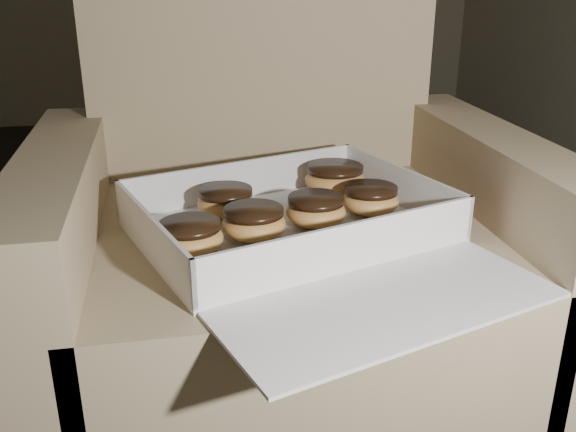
# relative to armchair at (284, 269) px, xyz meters

# --- Properties ---
(armchair) EXTENTS (0.79, 0.67, 0.83)m
(armchair) POSITION_rel_armchair_xyz_m (0.00, 0.00, 0.00)
(armchair) COLOR #978460
(armchair) RESTS_ON floor
(bakery_box) EXTENTS (0.56, 0.60, 0.07)m
(bakery_box) POSITION_rel_armchair_xyz_m (0.01, -0.14, 0.12)
(bakery_box) COLOR silver
(bakery_box) RESTS_ON armchair
(donut_a) EXTENTS (0.09, 0.09, 0.04)m
(donut_a) POSITION_rel_armchair_xyz_m (0.13, -0.06, 0.14)
(donut_a) COLOR gold
(donut_a) RESTS_ON bakery_box
(donut_b) EXTENTS (0.09, 0.09, 0.05)m
(donut_b) POSITION_rel_armchair_xyz_m (-0.07, -0.13, 0.14)
(donut_b) COLOR gold
(donut_b) RESTS_ON bakery_box
(donut_c) EXTENTS (0.09, 0.09, 0.05)m
(donut_c) POSITION_rel_armchair_xyz_m (-0.16, -0.16, 0.14)
(donut_c) COLOR gold
(donut_c) RESTS_ON bakery_box
(donut_d) EXTENTS (0.09, 0.09, 0.04)m
(donut_d) POSITION_rel_armchair_xyz_m (-0.10, -0.03, 0.14)
(donut_d) COLOR gold
(donut_d) RESTS_ON bakery_box
(donut_e) EXTENTS (0.09, 0.09, 0.05)m
(donut_e) POSITION_rel_armchair_xyz_m (0.03, -0.10, 0.14)
(donut_e) COLOR gold
(donut_e) RESTS_ON bakery_box
(donut_f) EXTENTS (0.10, 0.10, 0.05)m
(donut_f) POSITION_rel_armchair_xyz_m (0.10, 0.03, 0.15)
(donut_f) COLOR gold
(donut_f) RESTS_ON bakery_box
(crumb_a) EXTENTS (0.01, 0.01, 0.00)m
(crumb_a) POSITION_rel_armchair_xyz_m (-0.04, -0.16, 0.12)
(crumb_a) COLOR black
(crumb_a) RESTS_ON bakery_box
(crumb_b) EXTENTS (0.01, 0.01, 0.00)m
(crumb_b) POSITION_rel_armchair_xyz_m (0.01, -0.20, 0.12)
(crumb_b) COLOR black
(crumb_b) RESTS_ON bakery_box
(crumb_c) EXTENTS (0.01, 0.01, 0.00)m
(crumb_c) POSITION_rel_armchair_xyz_m (-0.00, -0.22, 0.12)
(crumb_c) COLOR black
(crumb_c) RESTS_ON bakery_box
(crumb_d) EXTENTS (0.01, 0.01, 0.00)m
(crumb_d) POSITION_rel_armchair_xyz_m (-0.09, -0.24, 0.12)
(crumb_d) COLOR black
(crumb_d) RESTS_ON bakery_box
(crumb_e) EXTENTS (0.01, 0.01, 0.00)m
(crumb_e) POSITION_rel_armchair_xyz_m (0.08, -0.14, 0.12)
(crumb_e) COLOR black
(crumb_e) RESTS_ON bakery_box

